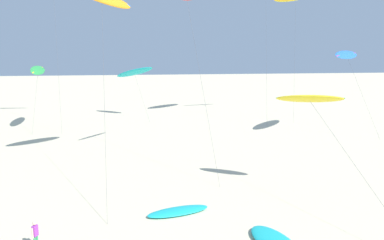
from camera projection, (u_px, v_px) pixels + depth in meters
The scene contains 6 objects.
flying_kite_2 at pixel (309, 99), 25.77m from camera, with size 4.64×11.76×7.68m.
flying_kite_5 at pixel (134, 72), 56.39m from camera, with size 6.47×7.04×8.29m.
flying_kite_6 at pixel (347, 55), 43.23m from camera, with size 7.12×6.60×10.52m.
flying_kite_7 at pixel (38, 70), 47.20m from camera, with size 1.84×6.93×8.59m.
grounded_kite_0 at pixel (178, 211), 24.10m from camera, with size 4.34×2.29×0.30m.
person_mid_field at pixel (35, 234), 19.60m from camera, with size 0.30×0.48×1.63m.
Camera 1 is at (-2.07, -2.72, 10.57)m, focal length 34.66 mm.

